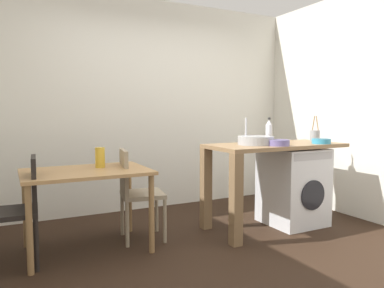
{
  "coord_description": "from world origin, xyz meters",
  "views": [
    {
      "loc": [
        -1.61,
        -2.78,
        1.26
      ],
      "look_at": [
        0.04,
        0.45,
        0.94
      ],
      "focal_mm": 34.12,
      "sensor_mm": 36.0,
      "label": 1
    }
  ],
  "objects_px": {
    "mixing_bowl": "(278,142)",
    "utensil_crock": "(315,135)",
    "chair_opposite": "(135,189)",
    "bottle_tall_green": "(269,132)",
    "colander": "(321,141)",
    "vase": "(100,157)",
    "washing_machine": "(293,186)",
    "chair_person_seat": "(21,205)",
    "dining_table": "(86,181)"
  },
  "relations": [
    {
      "from": "mixing_bowl",
      "to": "utensil_crock",
      "type": "relative_size",
      "value": 0.75
    },
    {
      "from": "chair_opposite",
      "to": "utensil_crock",
      "type": "bearing_deg",
      "value": 92.27
    },
    {
      "from": "bottle_tall_green",
      "to": "mixing_bowl",
      "type": "height_order",
      "value": "bottle_tall_green"
    },
    {
      "from": "bottle_tall_green",
      "to": "mixing_bowl",
      "type": "distance_m",
      "value": 0.3
    },
    {
      "from": "mixing_bowl",
      "to": "bottle_tall_green",
      "type": "bearing_deg",
      "value": 70.6
    },
    {
      "from": "colander",
      "to": "vase",
      "type": "distance_m",
      "value": 2.34
    },
    {
      "from": "utensil_crock",
      "to": "washing_machine",
      "type": "bearing_deg",
      "value": -171.9
    },
    {
      "from": "bottle_tall_green",
      "to": "colander",
      "type": "relative_size",
      "value": 1.42
    },
    {
      "from": "chair_person_seat",
      "to": "bottle_tall_green",
      "type": "height_order",
      "value": "bottle_tall_green"
    },
    {
      "from": "washing_machine",
      "to": "colander",
      "type": "xyz_separation_m",
      "value": [
        0.19,
        -0.22,
        0.52
      ]
    },
    {
      "from": "chair_person_seat",
      "to": "mixing_bowl",
      "type": "distance_m",
      "value": 2.45
    },
    {
      "from": "washing_machine",
      "to": "vase",
      "type": "bearing_deg",
      "value": 170.86
    },
    {
      "from": "utensil_crock",
      "to": "vase",
      "type": "height_order",
      "value": "utensil_crock"
    },
    {
      "from": "utensil_crock",
      "to": "colander",
      "type": "distance_m",
      "value": 0.33
    },
    {
      "from": "dining_table",
      "to": "bottle_tall_green",
      "type": "xyz_separation_m",
      "value": [
        1.94,
        -0.16,
        0.4
      ]
    },
    {
      "from": "bottle_tall_green",
      "to": "colander",
      "type": "bearing_deg",
      "value": -31.37
    },
    {
      "from": "dining_table",
      "to": "chair_opposite",
      "type": "xyz_separation_m",
      "value": [
        0.48,
        0.06,
        -0.14
      ]
    },
    {
      "from": "washing_machine",
      "to": "bottle_tall_green",
      "type": "xyz_separation_m",
      "value": [
        -0.29,
        0.08,
        0.62
      ]
    },
    {
      "from": "chair_person_seat",
      "to": "dining_table",
      "type": "bearing_deg",
      "value": -75.28
    },
    {
      "from": "chair_person_seat",
      "to": "mixing_bowl",
      "type": "bearing_deg",
      "value": -93.99
    },
    {
      "from": "vase",
      "to": "bottle_tall_green",
      "type": "bearing_deg",
      "value": -8.25
    },
    {
      "from": "vase",
      "to": "chair_person_seat",
      "type": "bearing_deg",
      "value": -163.58
    },
    {
      "from": "dining_table",
      "to": "chair_person_seat",
      "type": "distance_m",
      "value": 0.57
    },
    {
      "from": "bottle_tall_green",
      "to": "washing_machine",
      "type": "bearing_deg",
      "value": -14.49
    },
    {
      "from": "mixing_bowl",
      "to": "vase",
      "type": "bearing_deg",
      "value": 162.53
    },
    {
      "from": "bottle_tall_green",
      "to": "utensil_crock",
      "type": "height_order",
      "value": "utensil_crock"
    },
    {
      "from": "bottle_tall_green",
      "to": "colander",
      "type": "xyz_separation_m",
      "value": [
        0.48,
        -0.29,
        -0.1
      ]
    },
    {
      "from": "mixing_bowl",
      "to": "vase",
      "type": "relative_size",
      "value": 1.17
    },
    {
      "from": "colander",
      "to": "vase",
      "type": "xyz_separation_m",
      "value": [
        -2.27,
        0.55,
        -0.12
      ]
    },
    {
      "from": "colander",
      "to": "washing_machine",
      "type": "bearing_deg",
      "value": 130.74
    },
    {
      "from": "chair_person_seat",
      "to": "washing_machine",
      "type": "distance_m",
      "value": 2.78
    },
    {
      "from": "chair_opposite",
      "to": "colander",
      "type": "xyz_separation_m",
      "value": [
        1.95,
        -0.51,
        0.44
      ]
    },
    {
      "from": "mixing_bowl",
      "to": "utensil_crock",
      "type": "height_order",
      "value": "utensil_crock"
    },
    {
      "from": "bottle_tall_green",
      "to": "mixing_bowl",
      "type": "xyz_separation_m",
      "value": [
        -0.1,
        -0.27,
        -0.09
      ]
    },
    {
      "from": "bottle_tall_green",
      "to": "vase",
      "type": "distance_m",
      "value": 1.82
    },
    {
      "from": "dining_table",
      "to": "vase",
      "type": "bearing_deg",
      "value": 33.69
    },
    {
      "from": "bottle_tall_green",
      "to": "vase",
      "type": "relative_size",
      "value": 1.49
    },
    {
      "from": "washing_machine",
      "to": "colander",
      "type": "distance_m",
      "value": 0.59
    },
    {
      "from": "dining_table",
      "to": "vase",
      "type": "xyz_separation_m",
      "value": [
        0.15,
        0.1,
        0.19
      ]
    },
    {
      "from": "chair_opposite",
      "to": "washing_machine",
      "type": "bearing_deg",
      "value": 89.24
    },
    {
      "from": "mixing_bowl",
      "to": "utensil_crock",
      "type": "distance_m",
      "value": 0.8
    },
    {
      "from": "bottle_tall_green",
      "to": "utensil_crock",
      "type": "distance_m",
      "value": 0.66
    },
    {
      "from": "mixing_bowl",
      "to": "chair_opposite",
      "type": "bearing_deg",
      "value": 160.12
    },
    {
      "from": "chair_opposite",
      "to": "vase",
      "type": "height_order",
      "value": "vase"
    },
    {
      "from": "chair_person_seat",
      "to": "vase",
      "type": "relative_size",
      "value": 4.71
    },
    {
      "from": "mixing_bowl",
      "to": "vase",
      "type": "height_order",
      "value": "mixing_bowl"
    },
    {
      "from": "chair_opposite",
      "to": "vase",
      "type": "xyz_separation_m",
      "value": [
        -0.33,
        0.04,
        0.33
      ]
    },
    {
      "from": "dining_table",
      "to": "bottle_tall_green",
      "type": "distance_m",
      "value": 1.99
    },
    {
      "from": "washing_machine",
      "to": "bottle_tall_green",
      "type": "bearing_deg",
      "value": 165.51
    },
    {
      "from": "chair_person_seat",
      "to": "washing_machine",
      "type": "xyz_separation_m",
      "value": [
        2.78,
        -0.13,
        -0.08
      ]
    }
  ]
}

